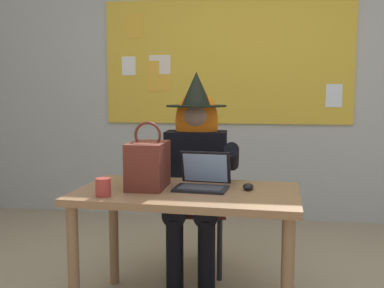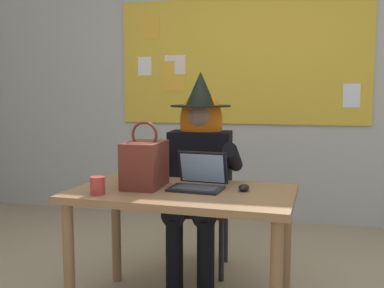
# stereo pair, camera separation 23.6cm
# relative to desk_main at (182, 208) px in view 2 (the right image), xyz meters

# --- Properties ---
(wall_back_bulletin) EXTENTS (5.84, 2.20, 2.96)m
(wall_back_bulletin) POSITION_rel_desk_main_xyz_m (0.07, 2.02, 0.88)
(wall_back_bulletin) COLOR #B2B2AD
(wall_back_bulletin) RESTS_ON ground
(desk_main) EXTENTS (1.25, 0.75, 0.71)m
(desk_main) POSITION_rel_desk_main_xyz_m (0.00, 0.00, 0.00)
(desk_main) COLOR #8E6642
(desk_main) RESTS_ON ground
(chair_at_desk) EXTENTS (0.45, 0.45, 0.91)m
(chair_at_desk) POSITION_rel_desk_main_xyz_m (-0.05, 0.71, -0.10)
(chair_at_desk) COLOR #4C1E19
(chair_at_desk) RESTS_ON ground
(person_costumed) EXTENTS (0.61, 0.68, 1.39)m
(person_costumed) POSITION_rel_desk_main_xyz_m (-0.04, 0.58, 0.18)
(person_costumed) COLOR black
(person_costumed) RESTS_ON ground
(laptop) EXTENTS (0.31, 0.28, 0.20)m
(laptop) POSITION_rel_desk_main_xyz_m (0.08, 0.06, 0.15)
(laptop) COLOR black
(laptop) RESTS_ON desk_main
(computer_mouse) EXTENTS (0.07, 0.11, 0.03)m
(computer_mouse) POSITION_rel_desk_main_xyz_m (0.33, 0.07, 0.12)
(computer_mouse) COLOR black
(computer_mouse) RESTS_ON desk_main
(handbag) EXTENTS (0.20, 0.30, 0.38)m
(handbag) POSITION_rel_desk_main_xyz_m (-0.23, 0.03, 0.23)
(handbag) COLOR maroon
(handbag) RESTS_ON desk_main
(coffee_mug) EXTENTS (0.08, 0.08, 0.09)m
(coffee_mug) POSITION_rel_desk_main_xyz_m (-0.41, -0.21, 0.15)
(coffee_mug) COLOR #B23833
(coffee_mug) RESTS_ON desk_main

